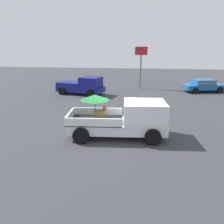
{
  "coord_description": "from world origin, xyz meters",
  "views": [
    {
      "loc": [
        1.17,
        -10.11,
        4.47
      ],
      "look_at": [
        -0.38,
        0.72,
        1.1
      ],
      "focal_mm": 33.0,
      "sensor_mm": 36.0,
      "label": 1
    }
  ],
  "objects_px": {
    "parked_sedan_near": "(203,85)",
    "pickup_truck_red": "(82,86)",
    "pickup_truck_main": "(125,118)",
    "motel_sign": "(141,59)"
  },
  "relations": [
    {
      "from": "pickup_truck_main",
      "to": "parked_sedan_near",
      "type": "bearing_deg",
      "value": 55.23
    },
    {
      "from": "pickup_truck_red",
      "to": "parked_sedan_near",
      "type": "relative_size",
      "value": 1.1
    },
    {
      "from": "parked_sedan_near",
      "to": "pickup_truck_red",
      "type": "bearing_deg",
      "value": 179.57
    },
    {
      "from": "pickup_truck_main",
      "to": "motel_sign",
      "type": "bearing_deg",
      "value": 82.36
    },
    {
      "from": "pickup_truck_main",
      "to": "motel_sign",
      "type": "xyz_separation_m",
      "value": [
        0.61,
        14.23,
        2.34
      ]
    },
    {
      "from": "pickup_truck_red",
      "to": "motel_sign",
      "type": "xyz_separation_m",
      "value": [
        5.78,
        4.31,
        2.45
      ]
    },
    {
      "from": "pickup_truck_red",
      "to": "motel_sign",
      "type": "height_order",
      "value": "motel_sign"
    },
    {
      "from": "pickup_truck_main",
      "to": "pickup_truck_red",
      "type": "height_order",
      "value": "pickup_truck_main"
    },
    {
      "from": "pickup_truck_main",
      "to": "motel_sign",
      "type": "distance_m",
      "value": 14.43
    },
    {
      "from": "pickup_truck_main",
      "to": "pickup_truck_red",
      "type": "xyz_separation_m",
      "value": [
        -5.17,
        9.91,
        -0.11
      ]
    }
  ]
}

